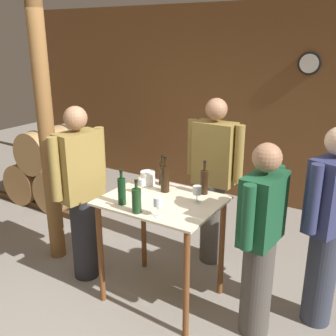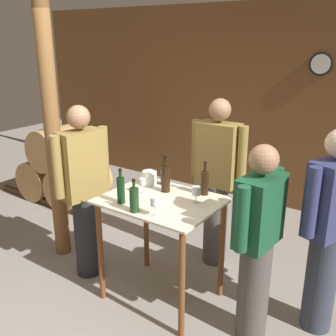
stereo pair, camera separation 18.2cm
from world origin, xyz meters
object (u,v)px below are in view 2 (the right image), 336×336
at_px(wine_glass_near_right, 196,191).
at_px(person_host, 84,190).
at_px(person_visitor_bearded, 217,180).
at_px(wooden_post, 52,132).
at_px(wine_bottle_right, 134,199).
at_px(wine_glass_near_left, 143,183).
at_px(wine_glass_near_center, 155,202).
at_px(wine_bottle_far_right, 205,182).
at_px(wine_bottle_left, 164,173).
at_px(wine_bottle_center, 166,178).
at_px(wine_bottle_far_left, 121,189).
at_px(person_visitor_near_door, 328,230).
at_px(person_visitor_with_scarf, 257,242).
at_px(ice_bucket, 150,178).

distance_m(wine_glass_near_right, person_host, 1.13).
relative_size(person_host, person_visitor_bearded, 0.98).
distance_m(wooden_post, wine_bottle_right, 1.39).
bearing_deg(wine_bottle_right, person_host, 165.27).
xyz_separation_m(wooden_post, wine_glass_near_left, (1.14, 0.00, -0.29)).
height_order(wine_bottle_right, wine_glass_near_right, wine_bottle_right).
bearing_deg(wine_glass_near_center, wine_bottle_right, -171.00).
bearing_deg(wine_bottle_right, wine_glass_near_right, 54.01).
relative_size(wine_bottle_far_right, wine_glass_near_left, 2.20).
bearing_deg(wine_bottle_left, wine_bottle_right, -75.91).
bearing_deg(wooden_post, wine_bottle_left, 13.58).
distance_m(wine_bottle_left, person_host, 0.78).
bearing_deg(wine_bottle_center, wine_glass_near_center, -63.76).
bearing_deg(wine_bottle_left, wine_bottle_center, -49.83).
bearing_deg(wine_glass_near_left, wooden_post, -179.84).
distance_m(wine_bottle_far_left, person_visitor_bearded, 1.11).
xyz_separation_m(wine_bottle_center, person_host, (-0.75, -0.28, -0.19)).
distance_m(wine_glass_near_center, wine_glass_near_right, 0.41).
bearing_deg(person_visitor_bearded, wine_glass_near_right, -75.76).
relative_size(wooden_post, wine_bottle_left, 9.42).
bearing_deg(wine_bottle_center, person_visitor_near_door, 10.32).
distance_m(wine_bottle_left, person_visitor_bearded, 0.60).
height_order(wooden_post, wine_bottle_left, wooden_post).
distance_m(wine_bottle_right, person_visitor_with_scarf, 0.98).
bearing_deg(wine_bottle_far_right, person_visitor_near_door, 5.99).
height_order(wine_bottle_left, wine_glass_near_center, wine_bottle_left).
height_order(ice_bucket, person_visitor_near_door, person_visitor_near_door).
distance_m(person_visitor_with_scarf, person_visitor_bearded, 1.10).
bearing_deg(ice_bucket, wine_bottle_right, -63.58).
distance_m(wine_bottle_right, wine_glass_near_right, 0.52).
bearing_deg(wooden_post, wine_bottle_far_right, 10.30).
xyz_separation_m(wine_glass_near_center, ice_bucket, (-0.45, 0.52, -0.05)).
xyz_separation_m(wine_bottle_far_left, person_visitor_with_scarf, (1.08, 0.27, -0.25)).
distance_m(wine_bottle_right, wine_glass_near_left, 0.38).
xyz_separation_m(wine_bottle_far_right, ice_bucket, (-0.54, -0.08, -0.05)).
xyz_separation_m(wine_bottle_right, person_visitor_with_scarf, (0.89, 0.33, -0.24)).
relative_size(wine_glass_near_left, person_visitor_bearded, 0.08).
xyz_separation_m(wine_bottle_right, wine_bottle_far_right, (0.27, 0.62, 0.01)).
bearing_deg(wine_bottle_far_right, person_visitor_with_scarf, -24.76).
relative_size(wine_bottle_far_right, wine_glass_near_right, 2.08).
height_order(wine_bottle_left, wine_bottle_right, wine_bottle_left).
distance_m(ice_bucket, person_host, 0.64).
distance_m(wine_glass_near_right, person_visitor_near_door, 1.04).
distance_m(wine_glass_near_right, person_visitor_bearded, 0.74).
bearing_deg(wine_bottle_right, wine_bottle_far_right, 66.57).
xyz_separation_m(wine_bottle_left, wine_bottle_far_right, (0.42, 0.01, -0.00)).
bearing_deg(wine_bottle_right, wine_glass_near_center, 9.00).
distance_m(wine_bottle_far_left, wine_bottle_left, 0.55).
relative_size(wooden_post, wine_bottle_right, 9.99).
bearing_deg(person_visitor_bearded, wine_bottle_left, -118.82).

